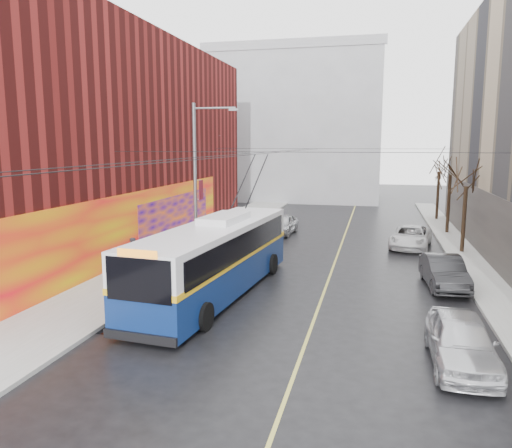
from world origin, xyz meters
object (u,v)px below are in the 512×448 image
Objects in this scene: tree_far at (440,162)px; trolleybus at (216,257)px; following_car at (282,224)px; pedestrian_a at (134,255)px; tree_mid at (451,164)px; pedestrian_c at (169,243)px; tree_near at (467,174)px; parked_car_c at (411,237)px; parked_car_a at (461,341)px; parked_car_b at (444,272)px; pedestrian_b at (168,244)px; streetlight_pole at (198,178)px.

trolleybus is at bearing -115.52° from tree_far.
pedestrian_a reaches higher than following_car.
pedestrian_c is (-17.12, -12.72, -4.29)m from tree_mid.
tree_near reaches higher than parked_car_c.
tree_far reaches higher than parked_car_a.
parked_car_a is at bearing -98.80° from tree_near.
pedestrian_a is (-15.30, -1.43, 0.32)m from parked_car_b.
pedestrian_a reaches higher than parked_car_a.
pedestrian_b is 0.99× the size of pedestrian_c.
trolleybus is 15.85m from parked_car_c.
tree_near is 1.24× the size of parked_car_c.
tree_mid is at bearing 72.68° from parked_car_c.
pedestrian_b is at bearing -111.95° from following_car.
pedestrian_a is (-5.10, 2.09, -0.65)m from trolleybus.
tree_far is 22.68m from parked_car_b.
following_car is 14.62m from pedestrian_a.
tree_far is at bearing -24.30° from pedestrian_b.
pedestrian_b reaches higher than following_car.
streetlight_pole reaches higher than pedestrian_a.
parked_car_b is at bearing 24.19° from trolleybus.
following_car is at bearing 113.86° from parked_car_a.
pedestrian_c is (-17.12, -5.72, -4.01)m from tree_near.
parked_car_b is 2.48× the size of pedestrian_a.
parked_car_b is 2.83× the size of pedestrian_c.
tree_near is at bearing 70.78° from parked_car_b.
pedestrian_a is at bearing -166.03° from pedestrian_b.
tree_near is 1.44× the size of following_car.
tree_mid is at bearing 90.00° from tree_near.
tree_far is at bearing 69.63° from trolleybus.
tree_mid is 0.50× the size of trolleybus.
trolleybus is 8.15× the size of pedestrian_c.
trolleybus is 8.26× the size of pedestrian_b.
parked_car_c is (-3.00, -12.85, -4.43)m from tree_far.
following_car is 11.03m from pedestrian_b.
pedestrian_c is (-15.06, 2.44, 0.20)m from parked_car_b.
streetlight_pole is 11.28m from following_car.
trolleybus is at bearing -63.06° from streetlight_pole.
pedestrian_a is (-17.36, -9.58, -3.90)m from tree_near.
parked_car_a is 0.90× the size of parked_car_c.
parked_car_c is (-0.94, 9.30, -0.04)m from parked_car_b.
tree_mid is 21.81m from pedestrian_b.
trolleybus is 2.88× the size of parked_car_b.
pedestrian_c is at bearing 165.76° from parked_car_b.
pedestrian_c is (0.24, 3.87, -0.11)m from pedestrian_a.
pedestrian_a is 3.85m from pedestrian_b.
pedestrian_a is at bearing -151.10° from tree_near.
tree_near reaches higher than pedestrian_c.
pedestrian_b is (-17.17, -12.74, -4.30)m from tree_mid.
tree_near is 3.94× the size of pedestrian_c.
parked_car_b is 15.25m from pedestrian_c.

